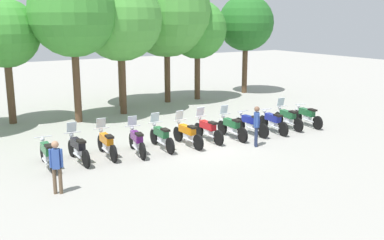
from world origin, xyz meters
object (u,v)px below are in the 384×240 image
at_px(tree_6, 197,30).
at_px(tree_4, 119,14).
at_px(motorcycle_2, 106,143).
at_px(motorcycle_9, 273,121).
at_px(person_0, 56,163).
at_px(motorcycle_7, 232,127).
at_px(tree_2, 73,13).
at_px(motorcycle_8, 251,123).
at_px(tree_1, 5,34).
at_px(motorcycle_0, 47,153).
at_px(motorcycle_3, 137,140).
at_px(person_1, 256,123).
at_px(motorcycle_4, 161,136).
at_px(motorcycle_11, 307,116).
at_px(motorcycle_6, 208,129).
at_px(tree_7, 246,23).
at_px(motorcycle_10, 288,117).
at_px(motorcycle_5, 187,133).
at_px(tree_5, 167,12).
at_px(tree_3, 121,20).
at_px(motorcycle_1, 78,148).

bearing_deg(tree_6, tree_4, 174.94).
distance_m(motorcycle_2, motorcycle_9, 7.83).
bearing_deg(person_0, tree_6, -19.77).
distance_m(motorcycle_7, tree_2, 9.39).
bearing_deg(tree_4, motorcycle_8, -76.32).
distance_m(tree_1, tree_4, 6.65).
relative_size(motorcycle_0, motorcycle_8, 1.00).
height_order(motorcycle_3, tree_1, tree_1).
relative_size(motorcycle_3, tree_6, 0.35).
bearing_deg(person_1, motorcycle_4, -176.46).
distance_m(motorcycle_0, person_1, 8.10).
bearing_deg(motorcycle_11, motorcycle_9, 99.45).
distance_m(motorcycle_6, tree_6, 10.76).
distance_m(tree_4, tree_6, 5.10).
height_order(tree_1, tree_7, tree_7).
relative_size(motorcycle_9, motorcycle_10, 1.00).
relative_size(motorcycle_9, motorcycle_11, 1.00).
relative_size(motorcycle_0, motorcycle_2, 1.00).
height_order(motorcycle_0, motorcycle_11, same).
bearing_deg(motorcycle_5, motorcycle_10, -90.65).
height_order(motorcycle_2, motorcycle_11, motorcycle_2).
bearing_deg(motorcycle_8, tree_1, 44.50).
bearing_deg(person_1, motorcycle_2, -168.37).
relative_size(motorcycle_7, tree_2, 0.29).
distance_m(motorcycle_8, tree_1, 12.35).
xyz_separation_m(motorcycle_2, motorcycle_6, (4.46, -0.18, 0.00)).
relative_size(motorcycle_11, tree_1, 0.36).
xyz_separation_m(motorcycle_3, tree_1, (-3.12, 7.85, 3.85)).
relative_size(motorcycle_5, motorcycle_9, 1.00).
distance_m(motorcycle_11, tree_5, 10.67).
xyz_separation_m(motorcycle_7, tree_3, (-1.98, 7.21, 4.51)).
bearing_deg(motorcycle_4, tree_7, -47.71).
relative_size(motorcycle_10, tree_6, 0.35).
height_order(motorcycle_7, motorcycle_10, same).
bearing_deg(motorcycle_1, tree_2, -18.82).
bearing_deg(tree_7, motorcycle_2, -146.59).
relative_size(motorcycle_6, tree_1, 0.36).
bearing_deg(tree_5, tree_1, -173.62).
height_order(motorcycle_0, motorcycle_2, motorcycle_2).
relative_size(motorcycle_11, tree_3, 0.30).
relative_size(motorcycle_0, tree_1, 0.36).
bearing_deg(tree_1, tree_7, 5.00).
distance_m(motorcycle_2, motorcycle_4, 2.24).
relative_size(motorcycle_4, tree_2, 0.29).
bearing_deg(motorcycle_9, motorcycle_11, -81.61).
bearing_deg(person_0, tree_2, 5.73).
bearing_deg(motorcycle_2, motorcycle_4, -91.25).
xyz_separation_m(motorcycle_11, tree_1, (-12.04, 8.01, 3.87)).
height_order(motorcycle_2, tree_2, tree_2).
bearing_deg(tree_7, motorcycle_5, -137.70).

